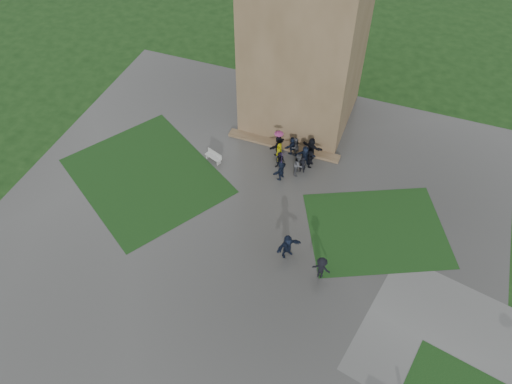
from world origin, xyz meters
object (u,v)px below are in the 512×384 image
(tower, at_px, (308,13))
(bench, at_px, (214,156))
(pedestrian_mid, at_px, (288,246))
(pedestrian_near, at_px, (321,268))

(tower, bearing_deg, bench, -119.91)
(pedestrian_mid, height_order, pedestrian_near, pedestrian_mid)
(pedestrian_near, bearing_deg, bench, -32.50)
(tower, relative_size, bench, 12.24)
(tower, relative_size, pedestrian_near, 10.18)
(tower, height_order, pedestrian_mid, tower)
(bench, height_order, pedestrian_near, pedestrian_near)
(bench, bearing_deg, tower, 80.21)
(bench, distance_m, pedestrian_mid, 10.14)
(bench, bearing_deg, pedestrian_near, -14.38)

